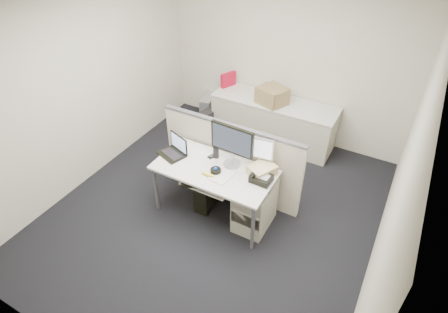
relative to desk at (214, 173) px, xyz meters
The scene contains 29 objects.
floor 0.67m from the desk, ahead, with size 4.00×4.50×0.01m, color black.
ceiling 2.04m from the desk, ahead, with size 4.00×4.50×0.01m, color white.
wall_back 2.35m from the desk, 90.00° to the left, with size 4.00×0.02×2.70m, color beige.
wall_front 2.35m from the desk, 90.00° to the right, with size 4.00×0.02×2.70m, color beige.
wall_left 2.11m from the desk, behind, with size 0.02×4.50×2.70m, color beige.
wall_right 2.11m from the desk, ahead, with size 0.02×4.50×2.70m, color beige.
desk is the anchor object (origin of this frame).
keyboard_tray 0.19m from the desk, 90.00° to the right, with size 0.62×0.32×0.02m, color silver.
drawer_pedestal 0.65m from the desk, ahead, with size 0.40×0.55×0.65m, color #A9A68F.
cubicle_partition 0.46m from the desk, 90.00° to the left, with size 2.00×0.06×1.10m, color beige.
back_counter 1.95m from the desk, 90.00° to the left, with size 2.00×0.60×0.72m, color #A9A68F.
monitor_main 0.42m from the desk, 50.19° to the left, with size 0.57×0.22×0.57m, color black.
monitor_small 0.62m from the desk, 34.69° to the left, with size 0.33×0.17×0.41m, color #B7B7BC.
laptop 0.65m from the desk, behind, with size 0.34×0.25×0.25m, color black.
trackball 0.12m from the desk, 45.00° to the right, with size 0.13×0.13×0.05m, color black.
desk_phone 0.61m from the desk, ahead, with size 0.24×0.20×0.08m, color black.
paper_stack 0.18m from the desk, 28.07° to the right, with size 0.22×0.28×0.01m, color silver.
sticky_pad 0.23m from the desk, 55.54° to the right, with size 0.08×0.08×0.01m, color yellow.
travel_mug 0.28m from the desk, 114.44° to the left, with size 0.08×0.08×0.16m, color black.
banana 0.17m from the desk, 90.00° to the right, with size 0.19×0.05×0.04m, color yellow.
cellphone 0.26m from the desk, 126.87° to the left, with size 0.06×0.11×0.02m, color black.
manila_folders 0.60m from the desk, 19.98° to the left, with size 0.24×0.31×0.12m, color tan.
keyboard 0.23m from the desk, 102.80° to the right, with size 0.48×0.17×0.03m, color black.
pc_tower_desk 0.48m from the desk, 151.44° to the left, with size 0.19×0.47×0.44m, color black.
pc_tower_spare_dark 1.99m from the desk, 122.79° to the left, with size 0.18×0.46×0.43m, color black.
pc_tower_spare_silver 2.45m from the desk, 122.64° to the left, with size 0.19×0.47×0.44m, color #B7B7BC.
cardboard_box_left 1.82m from the desk, 91.58° to the left, with size 0.39×0.29×0.29m, color #8E7753.
cardboard_box_right 1.88m from the desk, 90.00° to the left, with size 0.40×0.31×0.29m, color #8E7753.
red_binder 2.23m from the desk, 113.91° to the left, with size 0.07×0.28×0.26m, color #B00B26.
Camera 1 is at (1.83, -3.06, 3.65)m, focal length 30.00 mm.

